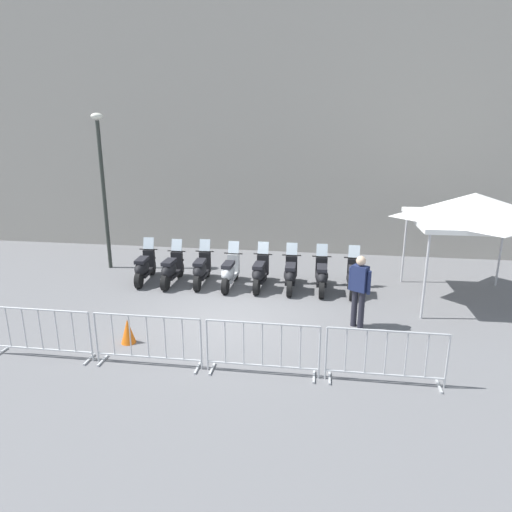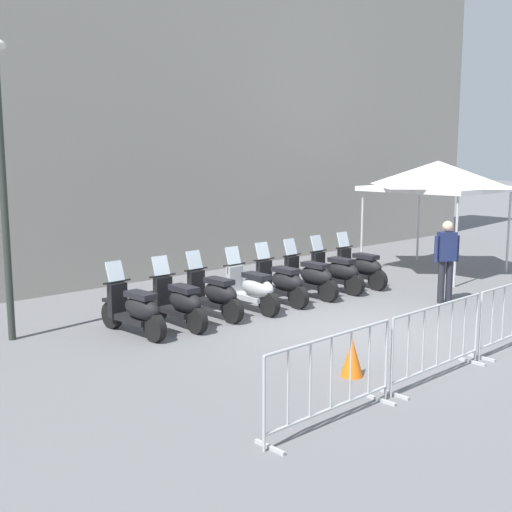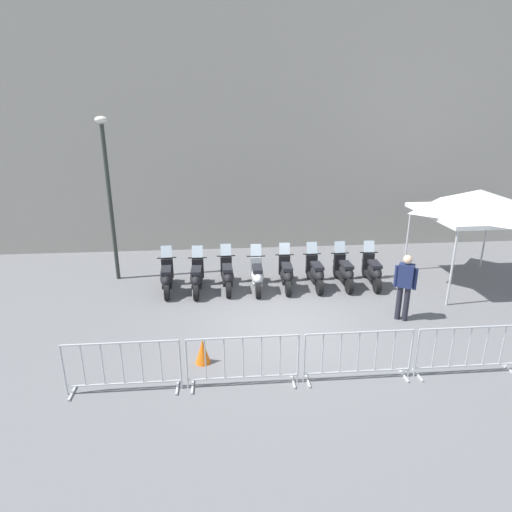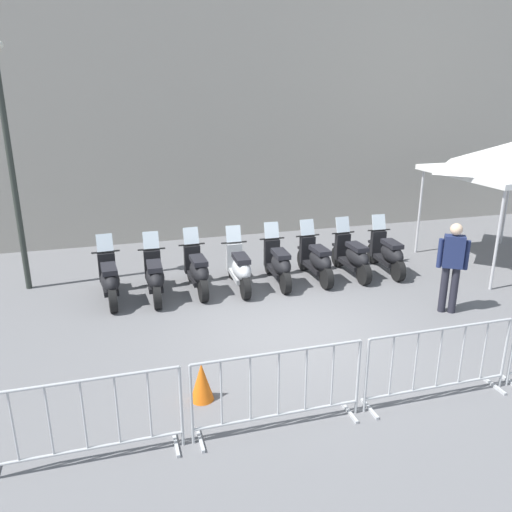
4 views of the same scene
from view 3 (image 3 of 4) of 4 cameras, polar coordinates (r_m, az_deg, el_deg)
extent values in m
plane|color=slate|center=(10.90, 3.54, -9.08)|extent=(120.00, 120.00, 0.00)
cube|color=#9E998E|center=(17.08, 0.03, 18.79)|extent=(28.05, 3.03, 10.13)
cylinder|color=black|center=(13.55, -11.48, -2.54)|extent=(0.16, 0.49, 0.48)
cylinder|color=black|center=(12.40, -11.69, -4.62)|extent=(0.16, 0.49, 0.48)
cube|color=black|center=(12.96, -11.59, -3.37)|extent=(0.32, 0.88, 0.10)
ellipsoid|color=black|center=(12.61, -11.71, -2.84)|extent=(0.40, 0.86, 0.40)
cube|color=black|center=(12.56, -11.77, -1.85)|extent=(0.31, 0.61, 0.10)
cube|color=black|center=(13.27, -11.60, -1.58)|extent=(0.35, 0.15, 0.60)
cylinder|color=black|center=(13.16, -11.69, -0.24)|extent=(0.56, 0.06, 0.04)
cube|color=silver|center=(13.15, -11.73, 0.57)|extent=(0.33, 0.15, 0.35)
cube|color=black|center=(13.45, -11.56, -1.47)|extent=(0.21, 0.33, 0.06)
cylinder|color=black|center=(13.40, -7.55, -2.56)|extent=(0.16, 0.49, 0.48)
cylinder|color=black|center=(12.26, -7.90, -4.68)|extent=(0.16, 0.49, 0.48)
cube|color=black|center=(12.81, -7.73, -3.40)|extent=(0.32, 0.88, 0.10)
ellipsoid|color=black|center=(12.46, -7.86, -2.87)|extent=(0.40, 0.86, 0.40)
cube|color=black|center=(12.41, -7.89, -1.88)|extent=(0.31, 0.61, 0.10)
cube|color=black|center=(13.12, -7.66, -1.59)|extent=(0.35, 0.16, 0.60)
cylinder|color=black|center=(13.01, -7.72, -0.23)|extent=(0.56, 0.06, 0.04)
cube|color=silver|center=(13.00, -7.75, 0.59)|extent=(0.33, 0.15, 0.35)
cube|color=black|center=(13.31, -7.60, -1.47)|extent=(0.21, 0.33, 0.06)
cylinder|color=black|center=(13.48, -3.96, -2.30)|extent=(0.14, 0.48, 0.48)
cylinder|color=black|center=(12.33, -3.65, -4.38)|extent=(0.14, 0.48, 0.48)
cube|color=black|center=(12.89, -3.82, -3.13)|extent=(0.29, 0.87, 0.10)
ellipsoid|color=black|center=(12.54, -3.77, -2.59)|extent=(0.37, 0.84, 0.40)
cube|color=black|center=(12.49, -3.80, -1.60)|extent=(0.29, 0.60, 0.10)
cube|color=black|center=(13.20, -3.95, -1.34)|extent=(0.34, 0.14, 0.60)
cylinder|color=black|center=(13.09, -3.98, 0.02)|extent=(0.56, 0.04, 0.04)
cube|color=silver|center=(13.08, -4.01, 0.84)|extent=(0.32, 0.14, 0.35)
cube|color=black|center=(13.38, -3.99, -1.22)|extent=(0.20, 0.32, 0.06)
cylinder|color=black|center=(13.43, -0.05, -2.34)|extent=(0.16, 0.49, 0.48)
cylinder|color=black|center=(12.28, 0.29, -4.44)|extent=(0.16, 0.49, 0.48)
cube|color=#B7BABC|center=(12.84, 0.11, -3.18)|extent=(0.32, 0.88, 0.10)
ellipsoid|color=#B7BABC|center=(12.49, 0.19, -2.64)|extent=(0.40, 0.86, 0.40)
cube|color=black|center=(12.44, 0.18, -1.65)|extent=(0.31, 0.61, 0.10)
cube|color=#B7BABC|center=(13.14, 0.00, -1.38)|extent=(0.35, 0.16, 0.60)
cylinder|color=black|center=(13.03, 0.00, -0.02)|extent=(0.56, 0.06, 0.04)
cube|color=silver|center=(13.02, -0.02, 0.80)|extent=(0.33, 0.16, 0.35)
cube|color=#B7BABC|center=(13.33, -0.05, -1.26)|extent=(0.22, 0.33, 0.06)
cylinder|color=black|center=(13.58, 3.64, -2.13)|extent=(0.17, 0.49, 0.48)
cylinder|color=black|center=(12.44, 4.27, -4.18)|extent=(0.17, 0.49, 0.48)
cube|color=black|center=(12.99, 3.94, -2.95)|extent=(0.33, 0.88, 0.10)
ellipsoid|color=black|center=(12.65, 4.11, -2.41)|extent=(0.41, 0.86, 0.40)
cube|color=black|center=(12.60, 4.12, -1.43)|extent=(0.32, 0.62, 0.10)
cube|color=black|center=(13.30, 3.76, -1.17)|extent=(0.35, 0.16, 0.60)
cylinder|color=black|center=(13.19, 3.79, 0.17)|extent=(0.56, 0.07, 0.04)
cube|color=silver|center=(13.18, 3.78, 0.98)|extent=(0.33, 0.16, 0.35)
cube|color=black|center=(13.48, 3.67, -1.06)|extent=(0.22, 0.33, 0.06)
cylinder|color=black|center=(13.73, 7.10, -2.00)|extent=(0.14, 0.48, 0.48)
cylinder|color=black|center=(12.61, 8.38, -4.00)|extent=(0.14, 0.48, 0.48)
cube|color=black|center=(13.15, 7.72, -2.80)|extent=(0.28, 0.87, 0.10)
ellipsoid|color=black|center=(12.81, 8.06, -2.26)|extent=(0.36, 0.84, 0.40)
cube|color=black|center=(12.77, 8.07, -1.29)|extent=(0.28, 0.60, 0.10)
cube|color=black|center=(13.45, 7.33, -1.05)|extent=(0.34, 0.14, 0.60)
cylinder|color=black|center=(13.34, 7.39, 0.28)|extent=(0.56, 0.04, 0.04)
cube|color=silver|center=(13.33, 7.38, 1.08)|extent=(0.32, 0.14, 0.35)
cube|color=black|center=(13.63, 7.15, -0.94)|extent=(0.20, 0.32, 0.06)
cylinder|color=black|center=(13.93, 10.63, -1.87)|extent=(0.14, 0.48, 0.48)
cylinder|color=black|center=(12.84, 12.20, -3.82)|extent=(0.14, 0.48, 0.48)
cube|color=black|center=(13.37, 11.39, -2.65)|extent=(0.28, 0.87, 0.10)
ellipsoid|color=black|center=(13.04, 11.82, -2.11)|extent=(0.36, 0.84, 0.40)
cube|color=black|center=(12.99, 11.84, -1.16)|extent=(0.28, 0.60, 0.10)
cube|color=black|center=(13.66, 10.93, -0.93)|extent=(0.34, 0.14, 0.60)
cylinder|color=black|center=(13.55, 11.01, 0.38)|extent=(0.56, 0.04, 0.04)
cube|color=silver|center=(13.54, 11.00, 1.17)|extent=(0.32, 0.14, 0.35)
cube|color=black|center=(13.84, 10.69, -0.83)|extent=(0.20, 0.32, 0.06)
cylinder|color=black|center=(14.19, 14.26, -1.75)|extent=(0.18, 0.49, 0.48)
cylinder|color=black|center=(13.09, 15.67, -3.67)|extent=(0.18, 0.49, 0.48)
cube|color=black|center=(13.62, 14.95, -2.51)|extent=(0.35, 0.89, 0.10)
ellipsoid|color=black|center=(13.29, 15.36, -1.99)|extent=(0.43, 0.87, 0.40)
cube|color=black|center=(13.24, 15.41, -1.05)|extent=(0.33, 0.62, 0.10)
cube|color=black|center=(13.92, 14.56, -0.83)|extent=(0.35, 0.17, 0.60)
cylinder|color=black|center=(13.81, 14.68, 0.46)|extent=(0.56, 0.08, 0.04)
cube|color=silver|center=(13.81, 14.68, 1.23)|extent=(0.33, 0.17, 0.35)
cube|color=black|center=(14.10, 14.35, -0.73)|extent=(0.23, 0.34, 0.06)
cube|color=#B2B5B7|center=(9.23, -23.06, -16.31)|extent=(0.05, 0.44, 0.04)
cube|color=#B2B5B7|center=(8.82, -10.33, -16.71)|extent=(0.05, 0.44, 0.04)
cylinder|color=#B2B5B7|center=(8.99, -24.02, -13.63)|extent=(0.04, 0.04, 1.05)
cylinder|color=#B2B5B7|center=(8.53, -9.95, -13.95)|extent=(0.04, 0.04, 1.05)
cylinder|color=#B2B5B7|center=(8.43, -17.52, -10.87)|extent=(2.13, 0.08, 0.04)
cylinder|color=#B2B5B7|center=(8.88, -16.95, -15.76)|extent=(2.13, 0.08, 0.04)
cylinder|color=#B2B5B7|center=(8.83, -21.86, -13.24)|extent=(0.02, 0.02, 0.87)
cylinder|color=#B2B5B7|center=(8.73, -19.57, -13.32)|extent=(0.02, 0.02, 0.87)
cylinder|color=#B2B5B7|center=(8.65, -17.23, -13.38)|extent=(0.02, 0.02, 0.87)
cylinder|color=#B2B5B7|center=(8.58, -14.85, -13.42)|extent=(0.02, 0.02, 0.87)
cylinder|color=#B2B5B7|center=(8.52, -12.43, -13.44)|extent=(0.02, 0.02, 0.87)
cube|color=#B2B5B7|center=(8.80, -8.37, -16.70)|extent=(0.05, 0.44, 0.04)
cube|color=#B2B5B7|center=(8.88, 4.90, -16.16)|extent=(0.05, 0.44, 0.04)
cylinder|color=#B2B5B7|center=(8.52, -9.12, -13.94)|extent=(0.04, 0.04, 1.05)
cylinder|color=#B2B5B7|center=(8.61, 5.57, -13.37)|extent=(0.04, 0.04, 1.05)
cylinder|color=#B2B5B7|center=(8.23, -1.76, -10.69)|extent=(2.13, 0.08, 0.04)
cylinder|color=#B2B5B7|center=(8.69, -1.70, -15.68)|extent=(2.13, 0.08, 0.04)
cylinder|color=#B2B5B7|center=(8.45, -6.68, -13.40)|extent=(0.02, 0.02, 0.87)
cylinder|color=#B2B5B7|center=(8.44, -4.21, -13.34)|extent=(0.02, 0.02, 0.87)
cylinder|color=#B2B5B7|center=(8.45, -1.73, -13.25)|extent=(0.02, 0.02, 0.87)
cylinder|color=#B2B5B7|center=(8.48, 0.73, -13.14)|extent=(0.02, 0.02, 0.87)
cylinder|color=#B2B5B7|center=(8.51, 3.17, -13.01)|extent=(0.02, 0.02, 0.87)
cube|color=#B2B5B7|center=(8.93, 6.81, -16.02)|extent=(0.05, 0.44, 0.04)
cube|color=#B2B5B7|center=(9.49, 18.89, -14.70)|extent=(0.05, 0.44, 0.04)
cylinder|color=#B2B5B7|center=(8.64, 6.37, -13.32)|extent=(0.04, 0.04, 1.05)
cylinder|color=#B2B5B7|center=(9.26, 19.72, -12.01)|extent=(0.04, 0.04, 1.05)
cylinder|color=#B2B5B7|center=(8.63, 13.57, -9.75)|extent=(2.13, 0.08, 0.04)
cylinder|color=#B2B5B7|center=(9.07, 13.13, -14.58)|extent=(2.13, 0.08, 0.04)
cylinder|color=#B2B5B7|center=(8.66, 8.76, -12.63)|extent=(0.02, 0.02, 0.87)
cylinder|color=#B2B5B7|center=(8.75, 11.08, -12.44)|extent=(0.02, 0.02, 0.87)
cylinder|color=#B2B5B7|center=(8.84, 13.35, -12.23)|extent=(0.02, 0.02, 0.87)
cylinder|color=#B2B5B7|center=(8.96, 15.55, -12.01)|extent=(0.02, 0.02, 0.87)
cylinder|color=#B2B5B7|center=(9.08, 17.70, -11.77)|extent=(0.02, 0.02, 0.87)
cube|color=#B2B5B7|center=(9.60, 20.53, -14.47)|extent=(0.05, 0.44, 0.04)
cube|color=#B2B5B7|center=(10.56, 30.45, -12.83)|extent=(0.05, 0.44, 0.04)
cylinder|color=#B2B5B7|center=(9.31, 20.41, -11.93)|extent=(0.04, 0.04, 1.05)
cylinder|color=#B2B5B7|center=(9.56, 26.63, -8.41)|extent=(2.13, 0.08, 0.04)
cylinder|color=#B2B5B7|center=(9.96, 25.88, -12.88)|extent=(2.13, 0.08, 0.04)
cylinder|color=#B2B5B7|center=(9.42, 22.47, -11.20)|extent=(0.02, 0.02, 0.87)
cylinder|color=#B2B5B7|center=(9.58, 24.39, -10.94)|extent=(0.02, 0.02, 0.87)
cylinder|color=#B2B5B7|center=(9.75, 26.25, -10.69)|extent=(0.02, 0.02, 0.87)
cylinder|color=#B2B5B7|center=(9.94, 28.03, -10.43)|extent=(0.02, 0.02, 0.87)
cylinder|color=#B2B5B7|center=(10.13, 29.75, -10.17)|extent=(0.02, 0.02, 0.87)
cylinder|color=#2D332D|center=(13.72, -18.62, 6.29)|extent=(0.12, 0.12, 4.68)
ellipsoid|color=silver|center=(13.44, -19.76, 16.56)|extent=(0.36, 0.36, 0.20)
cylinder|color=#23232D|center=(11.58, 18.31, -5.85)|extent=(0.14, 0.14, 0.90)
cylinder|color=#23232D|center=(11.56, 19.19, -5.99)|extent=(0.14, 0.14, 0.90)
cube|color=navy|center=(11.29, 19.15, -2.46)|extent=(0.42, 0.38, 0.60)
sphere|color=beige|center=(11.15, 19.38, -0.44)|extent=(0.22, 0.22, 0.22)
cylinder|color=navy|center=(11.33, 17.97, -2.52)|extent=(0.09, 0.09, 0.55)
cylinder|color=navy|center=(11.28, 20.27, -2.87)|extent=(0.09, 0.09, 0.55)
cylinder|color=silver|center=(12.63, 24.42, -1.47)|extent=(0.06, 0.06, 2.15)
cylinder|color=silver|center=(14.88, 19.34, 2.11)|extent=(0.06, 0.06, 2.15)
cylinder|color=silver|center=(16.22, 27.98, 2.27)|extent=(0.06, 0.06, 2.15)
cube|color=white|center=(14.14, 27.08, 4.96)|extent=(3.00, 3.00, 0.12)
pyramid|color=white|center=(14.06, 27.32, 6.48)|extent=(3.00, 3.00, 0.65)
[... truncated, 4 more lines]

